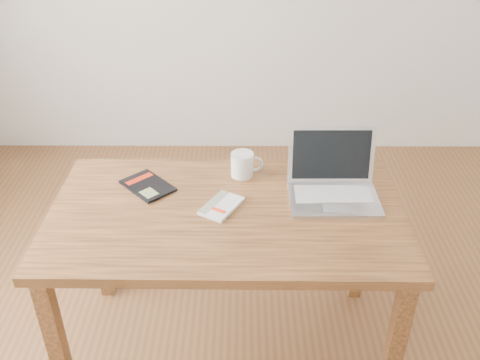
{
  "coord_description": "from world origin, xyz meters",
  "views": [
    {
      "loc": [
        -0.11,
        -1.57,
        1.94
      ],
      "look_at": [
        -0.12,
        0.16,
        0.85
      ],
      "focal_mm": 40.0,
      "sensor_mm": 36.0,
      "label": 1
    }
  ],
  "objects_px": {
    "laptop": "(333,183)",
    "black_guidebook": "(148,186)",
    "coffee_mug": "(243,164)",
    "desk": "(227,229)",
    "white_guidebook": "(221,206)"
  },
  "relations": [
    {
      "from": "white_guidebook",
      "to": "coffee_mug",
      "type": "bearing_deg",
      "value": 101.17
    },
    {
      "from": "laptop",
      "to": "black_guidebook",
      "type": "bearing_deg",
      "value": 175.83
    },
    {
      "from": "desk",
      "to": "laptop",
      "type": "relative_size",
      "value": 3.91
    },
    {
      "from": "white_guidebook",
      "to": "laptop",
      "type": "xyz_separation_m",
      "value": [
        0.44,
        0.1,
        0.04
      ]
    },
    {
      "from": "desk",
      "to": "laptop",
      "type": "bearing_deg",
      "value": 15.86
    },
    {
      "from": "black_guidebook",
      "to": "desk",
      "type": "bearing_deg",
      "value": -69.66
    },
    {
      "from": "white_guidebook",
      "to": "black_guidebook",
      "type": "xyz_separation_m",
      "value": [
        -0.31,
        0.15,
        -0.0
      ]
    },
    {
      "from": "white_guidebook",
      "to": "black_guidebook",
      "type": "height_order",
      "value": "white_guidebook"
    },
    {
      "from": "laptop",
      "to": "coffee_mug",
      "type": "distance_m",
      "value": 0.39
    },
    {
      "from": "black_guidebook",
      "to": "coffee_mug",
      "type": "relative_size",
      "value": 1.84
    },
    {
      "from": "desk",
      "to": "black_guidebook",
      "type": "height_order",
      "value": "black_guidebook"
    },
    {
      "from": "laptop",
      "to": "coffee_mug",
      "type": "xyz_separation_m",
      "value": [
        -0.36,
        0.14,
        0.0
      ]
    },
    {
      "from": "desk",
      "to": "white_guidebook",
      "type": "xyz_separation_m",
      "value": [
        -0.02,
        0.02,
        0.1
      ]
    },
    {
      "from": "desk",
      "to": "coffee_mug",
      "type": "xyz_separation_m",
      "value": [
        0.06,
        0.26,
        0.14
      ]
    },
    {
      "from": "black_guidebook",
      "to": "coffee_mug",
      "type": "xyz_separation_m",
      "value": [
        0.39,
        0.1,
        0.05
      ]
    }
  ]
}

